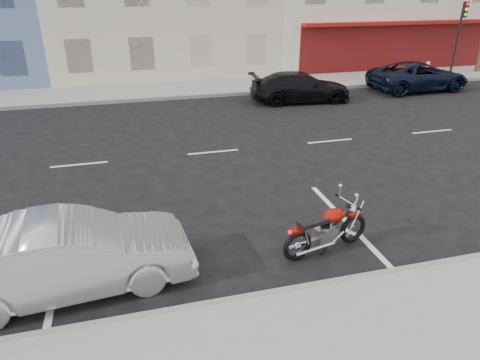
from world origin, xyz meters
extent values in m
plane|color=black|center=(0.00, 0.00, 0.00)|extent=(120.00, 120.00, 0.00)
cube|color=gray|center=(-5.00, 8.70, 0.07)|extent=(80.00, 3.40, 0.15)
cube|color=gray|center=(-5.00, -7.00, 0.08)|extent=(80.00, 0.12, 0.16)
cube|color=gray|center=(-5.00, 7.00, 0.08)|extent=(80.00, 0.12, 0.16)
cylinder|color=black|center=(13.50, 8.40, 1.75)|extent=(0.12, 0.12, 3.20)
cube|color=black|center=(13.50, 8.25, 3.55)|extent=(0.26, 0.18, 0.80)
cylinder|color=beige|center=(12.00, 8.50, 0.45)|extent=(0.20, 0.20, 0.60)
sphere|color=beige|center=(12.00, 8.50, 0.77)|extent=(0.20, 0.20, 0.20)
torus|color=black|center=(0.39, -5.60, 0.30)|extent=(0.63, 0.24, 0.62)
torus|color=black|center=(-0.93, -5.90, 0.30)|extent=(0.63, 0.24, 0.62)
cube|color=#8B0C05|center=(0.39, -5.60, 0.62)|extent=(0.34, 0.19, 0.05)
cube|color=#8B0C05|center=(-0.97, -5.91, 0.64)|extent=(0.31, 0.21, 0.06)
cube|color=gray|center=(-0.31, -5.76, 0.35)|extent=(0.44, 0.36, 0.32)
ellipsoid|color=#8B0C05|center=(-0.13, -5.72, 0.75)|extent=(0.58, 0.43, 0.25)
cube|color=black|center=(-0.61, -5.83, 0.73)|extent=(0.62, 0.36, 0.08)
cylinder|color=silver|center=(0.18, -5.65, 0.96)|extent=(0.18, 0.64, 0.03)
sphere|color=silver|center=(0.31, -5.62, 0.76)|extent=(0.16, 0.16, 0.16)
cylinder|color=silver|center=(-0.58, -5.96, 0.21)|extent=(0.88, 0.27, 0.07)
cylinder|color=silver|center=(-0.64, -5.70, 0.21)|extent=(0.88, 0.27, 0.07)
cylinder|color=silver|center=(0.35, -5.61, 0.58)|extent=(0.36, 0.12, 0.74)
cylinder|color=black|center=(-0.11, -5.72, 0.51)|extent=(0.74, 0.21, 0.46)
imported|color=#A9ABB1|center=(-5.63, -5.85, 0.67)|extent=(4.17, 1.78, 1.34)
imported|color=black|center=(9.45, 5.82, 0.68)|extent=(5.00, 2.44, 1.37)
imported|color=black|center=(3.02, 5.23, 0.65)|extent=(4.60, 2.20, 1.29)
camera|label=1|loc=(-4.40, -12.36, 4.83)|focal=32.00mm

